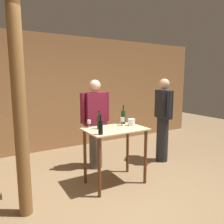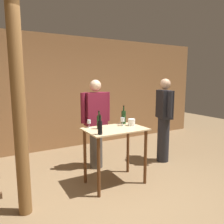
% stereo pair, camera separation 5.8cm
% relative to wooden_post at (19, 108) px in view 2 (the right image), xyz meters
% --- Properties ---
extents(ground_plane, '(14.00, 14.00, 0.00)m').
position_rel_wooden_post_xyz_m(ground_plane, '(1.21, -0.47, -1.35)').
color(ground_plane, brown).
extents(back_wall, '(8.40, 0.05, 2.70)m').
position_rel_wooden_post_xyz_m(back_wall, '(1.21, 2.36, 0.00)').
color(back_wall, '#996B42').
rests_on(back_wall, ground_plane).
extents(tasting_table, '(0.96, 0.63, 0.92)m').
position_rel_wooden_post_xyz_m(tasting_table, '(1.40, 0.13, -0.64)').
color(tasting_table, '#D1B284').
rests_on(tasting_table, ground_plane).
extents(wooden_post, '(0.16, 0.16, 2.70)m').
position_rel_wooden_post_xyz_m(wooden_post, '(0.00, 0.00, 0.00)').
color(wooden_post, brown).
rests_on(wooden_post, ground_plane).
extents(wine_bottle_far_left, '(0.07, 0.07, 0.29)m').
position_rel_wooden_post_xyz_m(wine_bottle_far_left, '(1.03, -0.09, -0.33)').
color(wine_bottle_far_left, black).
rests_on(wine_bottle_far_left, tasting_table).
extents(wine_bottle_left, '(0.07, 0.07, 0.29)m').
position_rel_wooden_post_xyz_m(wine_bottle_left, '(1.17, 0.22, -0.32)').
color(wine_bottle_left, '#193819').
rests_on(wine_bottle_left, tasting_table).
extents(wine_bottle_center, '(0.08, 0.08, 0.32)m').
position_rel_wooden_post_xyz_m(wine_bottle_center, '(1.71, 0.36, -0.31)').
color(wine_bottle_center, '#193819').
rests_on(wine_bottle_center, tasting_table).
extents(wine_glass_near_left, '(0.06, 0.06, 0.13)m').
position_rel_wooden_post_xyz_m(wine_glass_near_left, '(1.07, 0.38, -0.34)').
color(wine_glass_near_left, silver).
rests_on(wine_glass_near_left, tasting_table).
extents(wine_glass_near_center, '(0.07, 0.07, 0.14)m').
position_rel_wooden_post_xyz_m(wine_glass_near_center, '(1.61, 0.24, -0.33)').
color(wine_glass_near_center, silver).
rests_on(wine_glass_near_center, tasting_table).
extents(ice_bucket, '(0.12, 0.12, 0.11)m').
position_rel_wooden_post_xyz_m(ice_bucket, '(1.75, 0.17, -0.38)').
color(ice_bucket, white).
rests_on(ice_bucket, tasting_table).
extents(person_host, '(0.59, 0.24, 1.68)m').
position_rel_wooden_post_xyz_m(person_host, '(1.41, 0.86, -0.46)').
color(person_host, '#4C4742').
rests_on(person_host, ground_plane).
extents(person_visitor_with_scarf, '(0.34, 0.56, 1.70)m').
position_rel_wooden_post_xyz_m(person_visitor_with_scarf, '(2.75, 0.48, -0.45)').
color(person_visitor_with_scarf, '#232328').
rests_on(person_visitor_with_scarf, ground_plane).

